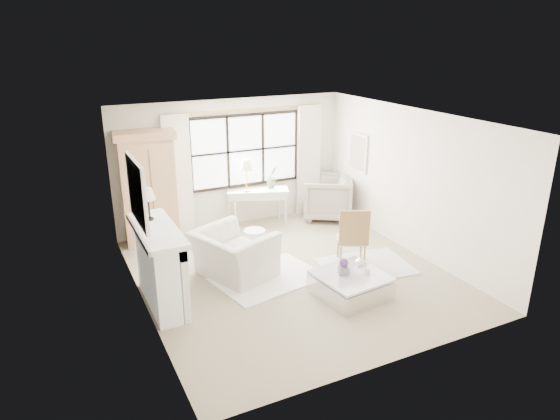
{
  "coord_description": "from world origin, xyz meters",
  "views": [
    {
      "loc": [
        -3.6,
        -6.91,
        3.97
      ],
      "look_at": [
        -0.12,
        0.2,
        1.14
      ],
      "focal_mm": 32.0,
      "sensor_mm": 36.0,
      "label": 1
    }
  ],
  "objects_px": {
    "console_table": "(258,207)",
    "club_armchair": "(234,254)",
    "coffee_table": "(351,286)",
    "armoire": "(149,187)"
  },
  "relations": [
    {
      "from": "console_table",
      "to": "coffee_table",
      "type": "distance_m",
      "value": 3.52
    },
    {
      "from": "console_table",
      "to": "coffee_table",
      "type": "xyz_separation_m",
      "value": [
        0.06,
        -3.51,
        -0.22
      ]
    },
    {
      "from": "coffee_table",
      "to": "club_armchair",
      "type": "bearing_deg",
      "value": 127.53
    },
    {
      "from": "armoire",
      "to": "console_table",
      "type": "bearing_deg",
      "value": 4.78
    },
    {
      "from": "armoire",
      "to": "coffee_table",
      "type": "distance_m",
      "value": 4.37
    },
    {
      "from": "console_table",
      "to": "club_armchair",
      "type": "relative_size",
      "value": 1.1
    },
    {
      "from": "club_armchair",
      "to": "coffee_table",
      "type": "distance_m",
      "value": 2.04
    },
    {
      "from": "armoire",
      "to": "console_table",
      "type": "relative_size",
      "value": 1.63
    },
    {
      "from": "console_table",
      "to": "club_armchair",
      "type": "xyz_separation_m",
      "value": [
        -1.35,
        -2.05,
        0.01
      ]
    },
    {
      "from": "console_table",
      "to": "armoire",
      "type": "bearing_deg",
      "value": -161.52
    }
  ]
}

